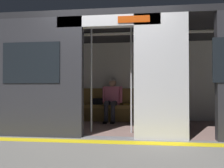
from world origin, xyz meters
The scene contains 9 objects.
ground_plane centered at (0.00, 0.00, 0.00)m, with size 60.00×60.00×0.00m, color gray.
platform_edge_strip centered at (0.00, 0.30, 0.00)m, with size 8.00×0.24×0.01m, color yellow.
train_car centered at (0.06, -1.12, 1.52)m, with size 6.40×2.58×2.33m.
bench_seat centered at (0.00, -2.07, 0.34)m, with size 2.79×0.44×0.45m.
person_seated centered at (0.16, -2.01, 0.67)m, with size 0.55×0.70×1.17m.
handbag centered at (0.57, -2.12, 0.53)m, with size 0.26×0.15×0.17m.
book centered at (-0.22, -2.15, 0.46)m, with size 0.15×0.22×0.03m, color gold.
grab_pole_door centered at (0.41, -0.48, 1.09)m, with size 0.04×0.04×2.19m, color silver.
grab_pole_far centered at (-0.41, -0.51, 1.09)m, with size 0.04×0.04×2.19m, color silver.
Camera 1 is at (-0.54, 3.97, 0.89)m, focal length 35.55 mm.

